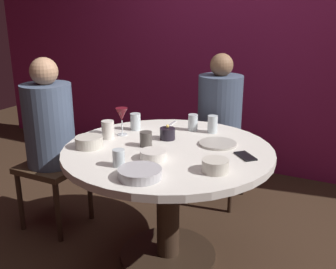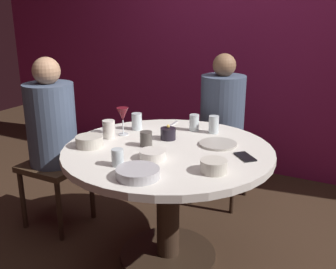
{
  "view_description": "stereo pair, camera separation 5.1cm",
  "coord_description": "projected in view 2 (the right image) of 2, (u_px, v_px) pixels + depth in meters",
  "views": [
    {
      "loc": [
        0.95,
        -1.89,
        1.49
      ],
      "look_at": [
        0.0,
        0.0,
        0.81
      ],
      "focal_mm": 41.79,
      "sensor_mm": 36.0,
      "label": 1
    },
    {
      "loc": [
        0.99,
        -1.87,
        1.49
      ],
      "look_at": [
        0.0,
        0.0,
        0.81
      ],
      "focal_mm": 41.79,
      "sensor_mm": 36.0,
      "label": 2
    }
  ],
  "objects": [
    {
      "name": "cell_phone",
      "position": [
        245.0,
        157.0,
        2.1
      ],
      "size": [
        0.15,
        0.15,
        0.01
      ],
      "primitive_type": "cube",
      "rotation": [
        0.0,
        0.0,
        0.78
      ],
      "color": "black",
      "rests_on": "dining_table"
    },
    {
      "name": "bowl_sauce_side",
      "position": [
        89.0,
        141.0,
        2.26
      ],
      "size": [
        0.16,
        0.16,
        0.06
      ],
      "primitive_type": "cylinder",
      "color": "beige",
      "rests_on": "dining_table"
    },
    {
      "name": "cup_by_right_diner",
      "position": [
        214.0,
        124.0,
        2.5
      ],
      "size": [
        0.07,
        0.07,
        0.11
      ],
      "primitive_type": "cylinder",
      "color": "silver",
      "rests_on": "dining_table"
    },
    {
      "name": "cup_by_left_diner",
      "position": [
        118.0,
        157.0,
        1.98
      ],
      "size": [
        0.06,
        0.06,
        0.09
      ],
      "primitive_type": "cylinder",
      "color": "silver",
      "rests_on": "dining_table"
    },
    {
      "name": "candle_holder",
      "position": [
        168.0,
        134.0,
        2.39
      ],
      "size": [
        0.09,
        0.09,
        0.09
      ],
      "color": "black",
      "rests_on": "dining_table"
    },
    {
      "name": "fork_near_plate",
      "position": [
        172.0,
        124.0,
        2.69
      ],
      "size": [
        0.03,
        0.18,
        0.01
      ],
      "primitive_type": "cube",
      "rotation": [
        0.0,
        0.0,
        0.07
      ],
      "color": "#B7B7BC",
      "rests_on": "dining_table"
    },
    {
      "name": "seated_diner_left",
      "position": [
        51.0,
        126.0,
        2.65
      ],
      "size": [
        0.4,
        0.4,
        1.2
      ],
      "rotation": [
        0.0,
        0.0,
        6.28
      ],
      "color": "#3F2D1E",
      "rests_on": "ground"
    },
    {
      "name": "ground_plane",
      "position": [
        168.0,
        256.0,
        2.48
      ],
      "size": [
        8.0,
        8.0,
        0.0
      ],
      "primitive_type": "plane",
      "color": "#382619"
    },
    {
      "name": "bowl_small_white",
      "position": [
        214.0,
        166.0,
        1.91
      ],
      "size": [
        0.13,
        0.13,
        0.06
      ],
      "primitive_type": "cylinder",
      "color": "beige",
      "rests_on": "dining_table"
    },
    {
      "name": "cup_far_edge",
      "position": [
        194.0,
        123.0,
        2.55
      ],
      "size": [
        0.06,
        0.06,
        0.11
      ],
      "primitive_type": "cylinder",
      "color": "silver",
      "rests_on": "dining_table"
    },
    {
      "name": "bowl_serving_large",
      "position": [
        138.0,
        173.0,
        1.85
      ],
      "size": [
        0.21,
        0.21,
        0.05
      ],
      "primitive_type": "cylinder",
      "color": "#B7B7BC",
      "rests_on": "dining_table"
    },
    {
      "name": "cup_beside_wine",
      "position": [
        146.0,
        139.0,
        2.27
      ],
      "size": [
        0.07,
        0.07,
        0.09
      ],
      "primitive_type": "cylinder",
      "color": "#4C4742",
      "rests_on": "dining_table"
    },
    {
      "name": "cup_center_front",
      "position": [
        137.0,
        121.0,
        2.57
      ],
      "size": [
        0.07,
        0.07,
        0.11
      ],
      "primitive_type": "cylinder",
      "color": "silver",
      "rests_on": "dining_table"
    },
    {
      "name": "seated_diner_back",
      "position": [
        222.0,
        113.0,
        3.0
      ],
      "size": [
        0.4,
        0.4,
        1.18
      ],
      "rotation": [
        0.0,
        0.0,
        4.71
      ],
      "color": "#3F2D1E",
      "rests_on": "ground"
    },
    {
      "name": "cup_near_candle",
      "position": [
        109.0,
        129.0,
        2.4
      ],
      "size": [
        0.08,
        0.08,
        0.11
      ],
      "primitive_type": "cylinder",
      "color": "silver",
      "rests_on": "dining_table"
    },
    {
      "name": "dinner_plate",
      "position": [
        218.0,
        144.0,
        2.29
      ],
      "size": [
        0.22,
        0.22,
        0.01
      ],
      "primitive_type": "cylinder",
      "color": "#B2ADA3",
      "rests_on": "dining_table"
    },
    {
      "name": "dining_table",
      "position": [
        168.0,
        175.0,
        2.3
      ],
      "size": [
        1.21,
        1.21,
        0.73
      ],
      "color": "silver",
      "rests_on": "ground"
    },
    {
      "name": "wine_glass",
      "position": [
        123.0,
        115.0,
        2.44
      ],
      "size": [
        0.08,
        0.08,
        0.18
      ],
      "color": "silver",
      "rests_on": "dining_table"
    },
    {
      "name": "back_wall",
      "position": [
        256.0,
        32.0,
        3.48
      ],
      "size": [
        6.0,
        0.1,
        2.6
      ],
      "primitive_type": "cube",
      "color": "maroon",
      "rests_on": "ground"
    },
    {
      "name": "bowl_salad_center",
      "position": [
        153.0,
        155.0,
        2.08
      ],
      "size": [
        0.14,
        0.14,
        0.05
      ],
      "primitive_type": "cylinder",
      "color": "silver",
      "rests_on": "dining_table"
    }
  ]
}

